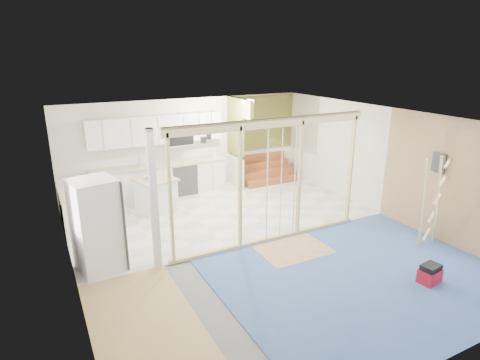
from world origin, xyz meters
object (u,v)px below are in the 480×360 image
fridge (97,226)px  island (156,195)px  ladder (432,201)px  toolbox (430,274)px

fridge → island: bearing=41.5°
island → ladder: (4.34, -4.38, 0.55)m
ladder → fridge: bearing=135.6°
fridge → toolbox: bearing=-43.8°
island → toolbox: 6.25m
fridge → island: 2.85m
toolbox → ladder: ladder is taller
ladder → toolbox: bearing=-163.8°
island → toolbox: (3.22, -5.35, -0.26)m
island → ladder: bearing=-59.6°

